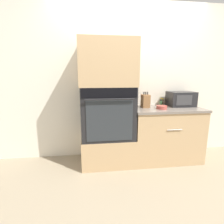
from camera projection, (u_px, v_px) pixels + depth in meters
The scene contains 12 objects.
ground_plane at pixel (137, 170), 2.57m from camera, with size 12.00×12.00×0.00m, color gray.
wall_back at pixel (129, 82), 2.92m from camera, with size 8.00×0.05×2.50m.
oven_cabinet_base at pixel (108, 149), 2.76m from camera, with size 0.80×0.60×0.43m.
wall_oven at pixel (107, 112), 2.64m from camera, with size 0.77×0.64×0.77m.
oven_cabinet_upper at pixel (107, 64), 2.49m from camera, with size 0.80×0.60×0.64m.
counter_unit at pixel (165, 134), 2.84m from camera, with size 1.10×0.63×0.86m.
microwave at pixel (181, 99), 2.86m from camera, with size 0.41×0.30×0.24m.
knife_block at pixel (145, 101), 2.76m from camera, with size 0.11×0.16×0.25m.
bowl at pixel (162, 107), 2.64m from camera, with size 0.16×0.16×0.05m.
condiment_jar_near at pixel (162, 102), 2.98m from camera, with size 0.06×0.06×0.12m.
condiment_jar_mid at pixel (161, 103), 2.89m from camera, with size 0.05×0.05×0.11m.
condiment_jar_far at pixel (149, 103), 2.92m from camera, with size 0.06×0.06×0.11m.
Camera 1 is at (-0.66, -2.27, 1.36)m, focal length 28.00 mm.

